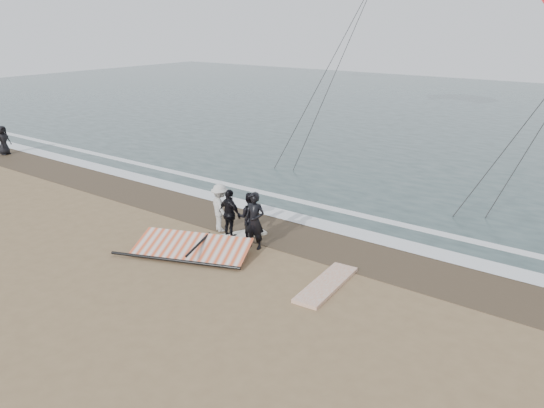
{
  "coord_description": "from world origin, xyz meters",
  "views": [
    {
      "loc": [
        9.45,
        -9.73,
        7.13
      ],
      "look_at": [
        0.04,
        3.0,
        1.6
      ],
      "focal_mm": 35.0,
      "sensor_mm": 36.0,
      "label": 1
    }
  ],
  "objects": [
    {
      "name": "ground",
      "position": [
        0.0,
        0.0,
        0.0
      ],
      "size": [
        120.0,
        120.0,
        0.0
      ],
      "primitive_type": "plane",
      "color": "#8C704C",
      "rests_on": "ground"
    },
    {
      "name": "board_cream",
      "position": [
        -1.63,
        3.03,
        0.05
      ],
      "size": [
        1.51,
        2.36,
        0.1
      ],
      "primitive_type": "cube",
      "rotation": [
        0.0,
        0.0,
        -0.42
      ],
      "color": "silver",
      "rests_on": "ground"
    },
    {
      "name": "trio_cluster",
      "position": [
        -1.81,
        3.19,
        0.86
      ],
      "size": [
        2.57,
        1.14,
        1.74
      ],
      "color": "black",
      "rests_on": "ground"
    },
    {
      "name": "board_white",
      "position": [
        2.74,
        1.93,
        0.05
      ],
      "size": [
        0.97,
        2.75,
        0.11
      ],
      "primitive_type": "cube",
      "rotation": [
        0.0,
        0.0,
        0.08
      ],
      "color": "silver",
      "rests_on": "ground"
    },
    {
      "name": "wet_sand",
      "position": [
        0.0,
        4.5,
        0.01
      ],
      "size": [
        120.0,
        2.8,
        0.01
      ],
      "primitive_type": "cube",
      "color": "#4C3D2B",
      "rests_on": "ground"
    },
    {
      "name": "sea",
      "position": [
        0.0,
        33.0,
        0.01
      ],
      "size": [
        120.0,
        54.0,
        0.02
      ],
      "primitive_type": "cube",
      "color": "#233838",
      "rests_on": "ground"
    },
    {
      "name": "sail_rig",
      "position": [
        -1.86,
        1.32,
        0.19
      ],
      "size": [
        4.05,
        2.95,
        0.5
      ],
      "color": "black",
      "rests_on": "ground"
    },
    {
      "name": "foam_near",
      "position": [
        0.0,
        5.9,
        0.03
      ],
      "size": [
        120.0,
        0.9,
        0.01
      ],
      "primitive_type": "cube",
      "color": "white",
      "rests_on": "sea"
    },
    {
      "name": "foam_far",
      "position": [
        0.0,
        7.6,
        0.03
      ],
      "size": [
        120.0,
        0.45,
        0.01
      ],
      "primitive_type": "cube",
      "color": "white",
      "rests_on": "sea"
    },
    {
      "name": "man_main",
      "position": [
        -0.54,
        2.83,
        0.95
      ],
      "size": [
        0.77,
        0.57,
        1.91
      ],
      "primitive_type": "imported",
      "rotation": [
        0.0,
        0.0,
        0.18
      ],
      "color": "black",
      "rests_on": "ground"
    }
  ]
}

